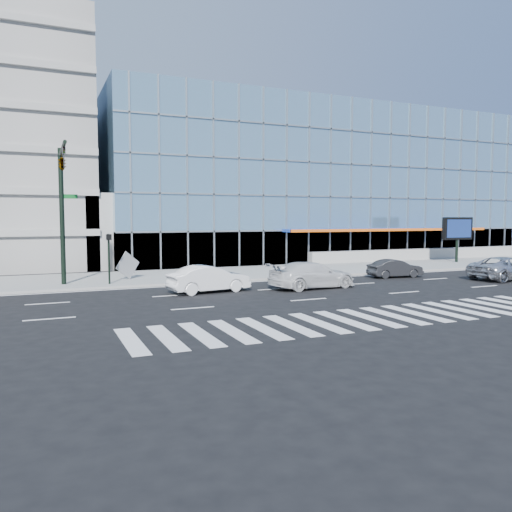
# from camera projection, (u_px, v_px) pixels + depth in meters

# --- Properties ---
(ground) EXTENTS (160.00, 160.00, 0.00)m
(ground) POSITION_uv_depth(u_px,v_px,m) (274.00, 289.00, 28.60)
(ground) COLOR black
(ground) RESTS_ON ground
(sidewalk) EXTENTS (120.00, 8.00, 0.15)m
(sidewalk) POSITION_uv_depth(u_px,v_px,m) (226.00, 274.00, 35.90)
(sidewalk) COLOR gray
(sidewalk) RESTS_ON ground
(theatre_building) EXTENTS (42.00, 26.00, 15.00)m
(theatre_building) POSITION_uv_depth(u_px,v_px,m) (286.00, 188.00, 57.38)
(theatre_building) COLOR #709CBA
(theatre_building) RESTS_ON ground
(ramp_block) EXTENTS (6.00, 8.00, 6.00)m
(ramp_block) POSITION_uv_depth(u_px,v_px,m) (119.00, 231.00, 42.42)
(ramp_block) COLOR gray
(ramp_block) RESTS_ON ground
(retaining_wall) EXTENTS (30.00, 0.80, 1.00)m
(retaining_wall) POSITION_uv_depth(u_px,v_px,m) (444.00, 253.00, 48.74)
(retaining_wall) COLOR gray
(retaining_wall) RESTS_ON sidewalk
(traffic_signal) EXTENTS (1.14, 5.74, 8.00)m
(traffic_signal) POSITION_uv_depth(u_px,v_px,m) (62.00, 181.00, 27.92)
(traffic_signal) COLOR black
(traffic_signal) RESTS_ON sidewalk
(ped_signal_post) EXTENTS (0.30, 0.33, 3.00)m
(ped_signal_post) POSITION_uv_depth(u_px,v_px,m) (109.00, 251.00, 29.56)
(ped_signal_post) COLOR black
(ped_signal_post) RESTS_ON sidewalk
(marquee_sign) EXTENTS (3.20, 0.43, 4.00)m
(marquee_sign) POSITION_uv_depth(u_px,v_px,m) (457.00, 229.00, 44.46)
(marquee_sign) COLOR black
(marquee_sign) RESTS_ON sidewalk
(silver_suv) EXTENTS (5.57, 2.80, 1.51)m
(silver_suv) POSITION_uv_depth(u_px,v_px,m) (507.00, 268.00, 33.00)
(silver_suv) COLOR silver
(silver_suv) RESTS_ON ground
(white_suv) EXTENTS (5.44, 2.53, 1.54)m
(white_suv) POSITION_uv_depth(u_px,v_px,m) (312.00, 275.00, 28.97)
(white_suv) COLOR silver
(white_suv) RESTS_ON ground
(white_sedan) EXTENTS (4.68, 2.15, 1.49)m
(white_sedan) POSITION_uv_depth(u_px,v_px,m) (209.00, 279.00, 27.38)
(white_sedan) COLOR white
(white_sedan) RESTS_ON ground
(dark_sedan) EXTENTS (3.87, 1.68, 1.24)m
(dark_sedan) POSITION_uv_depth(u_px,v_px,m) (395.00, 268.00, 34.23)
(dark_sedan) COLOR black
(dark_sedan) RESTS_ON ground
(tilted_panel) EXTENTS (1.65, 0.88, 1.82)m
(tilted_panel) POSITION_uv_depth(u_px,v_px,m) (128.00, 265.00, 31.94)
(tilted_panel) COLOR #9B9B9B
(tilted_panel) RESTS_ON sidewalk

